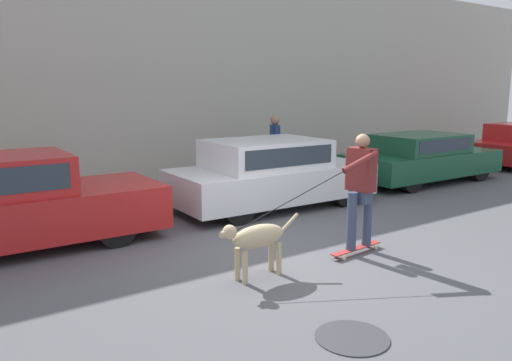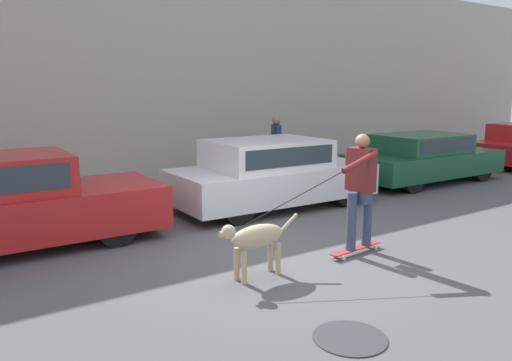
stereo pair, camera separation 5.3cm
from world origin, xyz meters
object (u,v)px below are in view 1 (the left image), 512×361
object	(u,v)px
parked_car_2	(422,158)
dog	(257,238)
parked_car_1	(270,174)
skateboarder	(360,186)
pedestrian_with_bag	(275,145)

from	to	relation	value
parked_car_2	dog	bearing A→B (deg)	-156.29
parked_car_1	dog	world-z (taller)	parked_car_1
parked_car_2	skateboarder	xyz separation A→B (m)	(-5.33, -3.00, 0.38)
parked_car_1	skateboarder	size ratio (longest dim) A/B	1.57
parked_car_2	parked_car_1	bearing A→B (deg)	-178.94
dog	pedestrian_with_bag	xyz separation A→B (m)	(3.82, 4.75, 0.47)
parked_car_1	skateboarder	world-z (taller)	skateboarder
skateboarder	pedestrian_with_bag	world-z (taller)	skateboarder
pedestrian_with_bag	parked_car_2	bearing A→B (deg)	-1.30
dog	pedestrian_with_bag	world-z (taller)	pedestrian_with_bag
skateboarder	dog	bearing A→B (deg)	-7.15
dog	pedestrian_with_bag	size ratio (longest dim) A/B	0.77
parked_car_1	parked_car_2	distance (m)	4.70
parked_car_2	dog	size ratio (longest dim) A/B	3.50
skateboarder	pedestrian_with_bag	distance (m)	5.24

